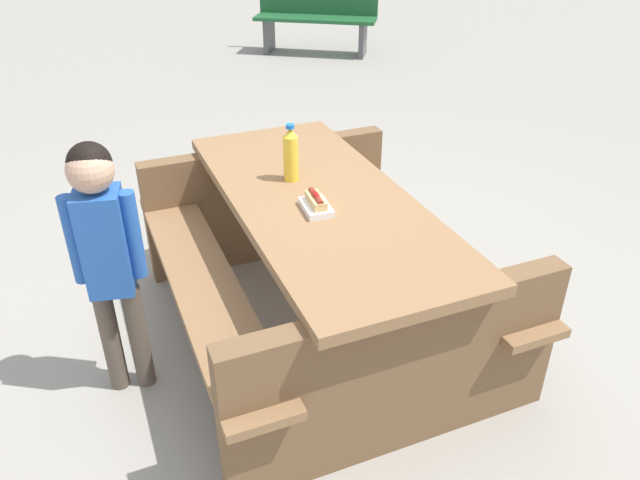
# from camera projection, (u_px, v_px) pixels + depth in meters

# --- Properties ---
(ground_plane) EXTENTS (30.00, 30.00, 0.00)m
(ground_plane) POSITION_uv_depth(u_px,v_px,m) (320.00, 328.00, 3.15)
(ground_plane) COLOR gray
(ground_plane) RESTS_ON ground
(picnic_table) EXTENTS (1.88, 1.50, 0.75)m
(picnic_table) POSITION_uv_depth(u_px,v_px,m) (320.00, 255.00, 2.92)
(picnic_table) COLOR olive
(picnic_table) RESTS_ON ground
(soda_bottle) EXTENTS (0.07, 0.07, 0.27)m
(soda_bottle) POSITION_uv_depth(u_px,v_px,m) (291.00, 154.00, 2.85)
(soda_bottle) COLOR yellow
(soda_bottle) RESTS_ON picnic_table
(hotdog_tray) EXTENTS (0.18, 0.11, 0.08)m
(hotdog_tray) POSITION_uv_depth(u_px,v_px,m) (316.00, 204.00, 2.63)
(hotdog_tray) COLOR white
(hotdog_tray) RESTS_ON picnic_table
(child_in_coat) EXTENTS (0.19, 0.28, 1.16)m
(child_in_coat) POSITION_uv_depth(u_px,v_px,m) (105.00, 243.00, 2.44)
(child_in_coat) COLOR brown
(child_in_coat) RESTS_ON ground
(park_bench_mid) EXTENTS (1.10, 1.50, 0.85)m
(park_bench_mid) POSITION_uv_depth(u_px,v_px,m) (316.00, 16.00, 7.69)
(park_bench_mid) COLOR #1E592D
(park_bench_mid) RESTS_ON ground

